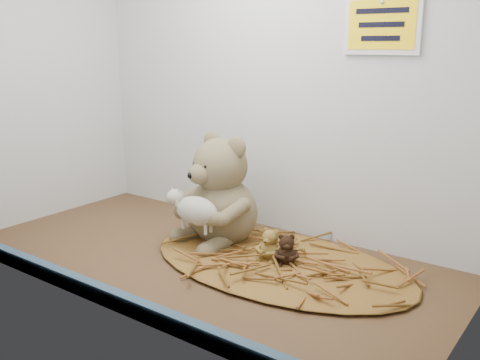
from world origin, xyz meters
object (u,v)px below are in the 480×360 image
Objects in this scene: mini_teddy_tan at (270,243)px; mini_teddy_brown at (286,248)px; main_teddy at (222,189)px; toy_lamb at (197,211)px.

mini_teddy_tan reaches higher than mini_teddy_brown.
mini_teddy_tan is at bearing 0.87° from main_teddy.
mini_teddy_tan is (18.05, 5.50, -5.92)cm from toy_lamb.
toy_lamb reaches higher than mini_teddy_brown.
mini_teddy_brown is at bearing 3.72° from main_teddy.
toy_lamb reaches higher than mini_teddy_tan.
main_teddy is 3.98× the size of mini_teddy_brown.
main_teddy is 24.84cm from mini_teddy_brown.
toy_lamb is at bearing 159.03° from mini_teddy_brown.
main_teddy is 20.83cm from mini_teddy_tan.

